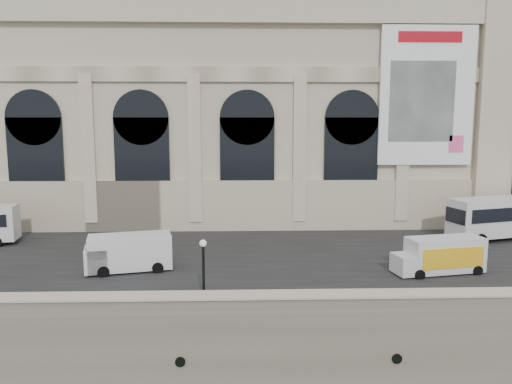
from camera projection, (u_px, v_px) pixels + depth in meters
quay at (198, 232)px, 62.00m from camera, size 160.00×70.00×6.00m
street at (176, 252)px, 40.79m from camera, size 160.00×24.00×0.06m
parapet at (144, 305)px, 27.45m from camera, size 160.00×1.40×1.21m
museum at (138, 93)px, 55.35m from camera, size 69.00×18.70×29.10m
clock_pavilion at (509, 57)px, 53.14m from camera, size 13.00×14.72×36.70m
van_c at (125, 253)px, 35.50m from camera, size 6.31×3.53×2.65m
box_truck at (440, 256)px, 35.03m from camera, size 6.65×3.21×2.58m
lamp_right at (204, 274)px, 28.51m from camera, size 0.41×0.41×4.02m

